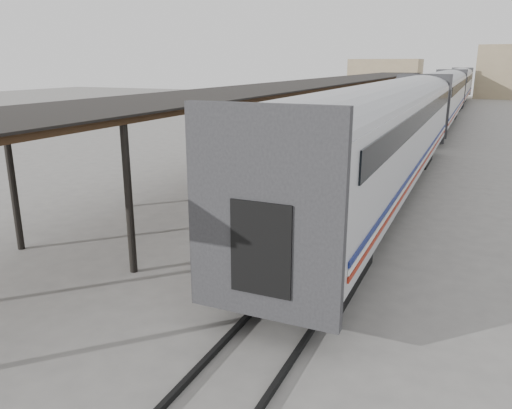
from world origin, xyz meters
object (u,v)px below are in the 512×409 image
object	(u,v)px
baggage_cart	(237,241)
luggage_tug	(322,138)
porter	(234,210)
pedestrian	(305,150)

from	to	relation	value
baggage_cart	luggage_tug	world-z (taller)	luggage_tug
luggage_tug	porter	xyz separation A→B (m)	(3.82, -20.20, 1.09)
luggage_tug	porter	bearing A→B (deg)	-102.62
porter	pedestrian	size ratio (longest dim) A/B	1.05
baggage_cart	porter	size ratio (longest dim) A/B	1.43
baggage_cart	pedestrian	xyz separation A→B (m)	(-2.72, 13.64, 0.20)
baggage_cart	porter	bearing A→B (deg)	-61.77
porter	baggage_cart	bearing A→B (deg)	41.99
luggage_tug	porter	size ratio (longest dim) A/B	1.06
luggage_tug	pedestrian	world-z (taller)	pedestrian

